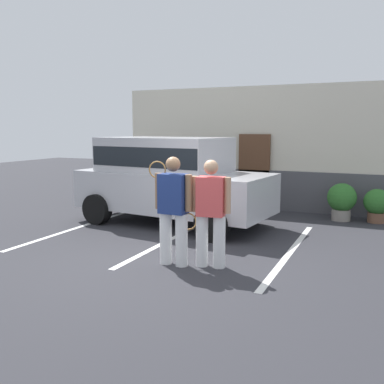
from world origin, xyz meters
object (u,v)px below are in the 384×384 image
potted_plant_secondary (377,204)px  parked_suv (170,176)px  tennis_player_woman (210,212)px  potted_plant_by_porch (342,200)px  tennis_player_man (173,209)px

potted_plant_secondary → parked_suv: bearing=-154.6°
tennis_player_woman → potted_plant_by_porch: size_ratio=1.91×
tennis_player_man → potted_plant_secondary: (3.02, 4.92, -0.49)m
tennis_player_man → tennis_player_woman: bearing=-164.3°
parked_suv → potted_plant_secondary: 5.04m
parked_suv → tennis_player_woman: bearing=-44.7°
tennis_player_man → parked_suv: bearing=-60.3°
parked_suv → potted_plant_secondary: (4.52, 2.14, -0.69)m
tennis_player_man → potted_plant_secondary: 5.79m
tennis_player_man → potted_plant_secondary: size_ratio=2.20×
tennis_player_man → tennis_player_woman: 0.62m
tennis_player_man → tennis_player_woman: size_ratio=1.02×
tennis_player_man → potted_plant_secondary: bearing=-120.1°
potted_plant_by_porch → parked_suv: bearing=-151.2°
tennis_player_man → potted_plant_by_porch: tennis_player_man is taller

